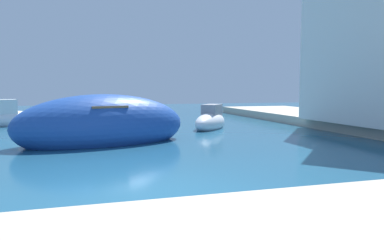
% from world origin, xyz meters
% --- Properties ---
extents(ground, '(80.00, 80.00, 0.00)m').
position_xyz_m(ground, '(0.00, 0.00, 0.00)').
color(ground, '#1E5170').
extents(quay_promenade, '(44.00, 32.00, 0.50)m').
position_xyz_m(quay_promenade, '(4.32, -0.37, 0.25)').
color(quay_promenade, '#BCB29E').
rests_on(quay_promenade, ground).
extents(moored_boat_0, '(6.89, 4.05, 2.39)m').
position_xyz_m(moored_boat_0, '(-0.63, 6.90, 0.66)').
color(moored_boat_0, '#1E479E').
rests_on(moored_boat_0, ground).
extents(moored_boat_1, '(3.58, 2.36, 1.71)m').
position_xyz_m(moored_boat_1, '(-5.46, 14.89, 0.42)').
color(moored_boat_1, white).
rests_on(moored_boat_1, ground).
extents(moored_boat_2, '(2.98, 3.44, 1.48)m').
position_xyz_m(moored_boat_2, '(4.92, 10.54, 0.38)').
color(moored_boat_2, white).
rests_on(moored_boat_2, ground).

